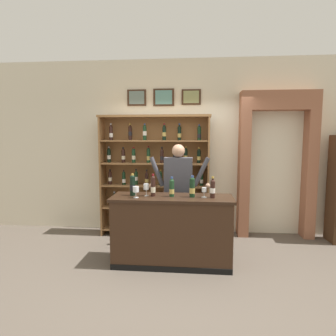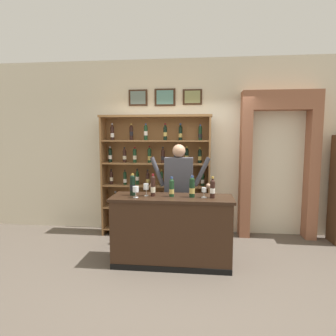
{
  "view_description": "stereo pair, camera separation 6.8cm",
  "coord_description": "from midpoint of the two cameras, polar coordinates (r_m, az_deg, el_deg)",
  "views": [
    {
      "loc": [
        0.26,
        -3.98,
        1.83
      ],
      "look_at": [
        -0.12,
        0.11,
        1.37
      ],
      "focal_mm": 30.97,
      "sensor_mm": 36.0,
      "label": 1
    },
    {
      "loc": [
        0.33,
        -3.98,
        1.83
      ],
      "look_at": [
        -0.12,
        0.11,
        1.37
      ],
      "focal_mm": 30.97,
      "sensor_mm": 36.0,
      "label": 2
    }
  ],
  "objects": [
    {
      "name": "tasting_bottle_super_tuscan",
      "position": [
        4.16,
        -7.46,
        -3.31
      ],
      "size": [
        0.08,
        0.08,
        0.31
      ],
      "color": "black",
      "rests_on": "tasting_counter"
    },
    {
      "name": "archway_doorway",
      "position": [
        5.61,
        20.08,
        2.23
      ],
      "size": [
        1.33,
        0.45,
        2.61
      ],
      "color": "#935B42",
      "rests_on": "ground"
    },
    {
      "name": "wine_glass_right",
      "position": [
        4.02,
        -6.83,
        -4.31
      ],
      "size": [
        0.08,
        0.08,
        0.16
      ],
      "color": "silver",
      "rests_on": "tasting_counter"
    },
    {
      "name": "tasting_bottle_vin_santo",
      "position": [
        4.09,
        -3.44,
        -3.54
      ],
      "size": [
        0.07,
        0.07,
        0.32
      ],
      "color": "black",
      "rests_on": "tasting_counter"
    },
    {
      "name": "tasting_counter",
      "position": [
        4.21,
        0.32,
        -12.19
      ],
      "size": [
        1.7,
        0.58,
        0.98
      ],
      "color": "#382316",
      "rests_on": "ground"
    },
    {
      "name": "ground_plane",
      "position": [
        4.4,
        1.01,
        -18.41
      ],
      "size": [
        14.0,
        14.0,
        0.02
      ],
      "primitive_type": "cube",
      "color": "brown"
    },
    {
      "name": "wine_glass_center",
      "position": [
        4.12,
        -4.78,
        -3.76
      ],
      "size": [
        0.08,
        0.08,
        0.17
      ],
      "color": "silver",
      "rests_on": "tasting_counter"
    },
    {
      "name": "tasting_bottle_riserva",
      "position": [
        4.03,
        4.3,
        -3.74
      ],
      "size": [
        0.08,
        0.08,
        0.3
      ],
      "color": "black",
      "rests_on": "tasting_counter"
    },
    {
      "name": "tasting_bottle_bianco",
      "position": [
        4.02,
        8.29,
        -3.95
      ],
      "size": [
        0.07,
        0.07,
        0.3
      ],
      "color": "black",
      "rests_on": "tasting_counter"
    },
    {
      "name": "back_wall",
      "position": [
        5.56,
        2.26,
        4.19
      ],
      "size": [
        12.0,
        0.19,
        3.24
      ],
      "color": "beige",
      "rests_on": "ground"
    },
    {
      "name": "tasting_bottle_prosecco",
      "position": [
        4.06,
        0.26,
        -3.87
      ],
      "size": [
        0.07,
        0.07,
        0.28
      ],
      "color": "#19381E",
      "rests_on": "tasting_counter"
    },
    {
      "name": "wine_glass_spare",
      "position": [
        4.04,
        6.65,
        -4.44
      ],
      "size": [
        0.08,
        0.08,
        0.14
      ],
      "color": "silver",
      "rests_on": "tasting_counter"
    },
    {
      "name": "shopkeeper",
      "position": [
        4.68,
        1.67,
        -3.12
      ],
      "size": [
        0.99,
        0.22,
        1.7
      ],
      "color": "#2D3347",
      "rests_on": "ground"
    },
    {
      "name": "wine_shelf",
      "position": [
        5.3,
        -2.99,
        -0.84
      ],
      "size": [
        2.0,
        0.36,
        2.2
      ],
      "color": "olive",
      "rests_on": "ground"
    }
  ]
}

